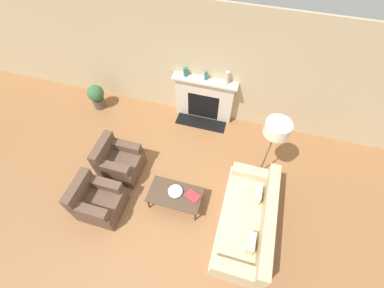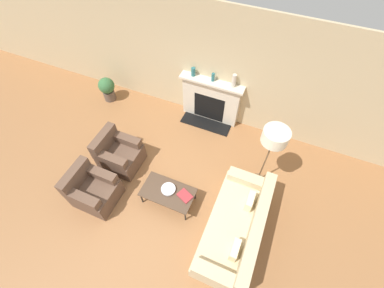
% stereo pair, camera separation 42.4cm
% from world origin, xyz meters
% --- Properties ---
extents(ground_plane, '(18.00, 18.00, 0.00)m').
position_xyz_m(ground_plane, '(0.00, 0.00, 0.00)').
color(ground_plane, '#99663D').
extents(wall_back, '(18.00, 0.06, 2.90)m').
position_xyz_m(wall_back, '(0.00, 2.90, 1.45)').
color(wall_back, '#C6B289').
rests_on(wall_back, ground_plane).
extents(fireplace, '(1.54, 0.59, 1.20)m').
position_xyz_m(fireplace, '(0.22, 2.76, 0.58)').
color(fireplace, beige).
rests_on(fireplace, ground_plane).
extents(couch, '(0.93, 2.08, 0.85)m').
position_xyz_m(couch, '(1.75, 0.09, 0.31)').
color(couch, '#CCB78E').
rests_on(couch, ground_plane).
extents(armchair_near, '(0.83, 0.76, 0.87)m').
position_xyz_m(armchair_near, '(-1.15, -0.32, 0.33)').
color(armchair_near, brown).
rests_on(armchair_near, ground_plane).
extents(armchair_far, '(0.83, 0.76, 0.87)m').
position_xyz_m(armchair_far, '(-1.15, 0.63, 0.33)').
color(armchair_far, brown).
rests_on(armchair_far, ground_plane).
extents(coffee_table, '(1.06, 0.58, 0.38)m').
position_xyz_m(coffee_table, '(0.28, 0.21, 0.35)').
color(coffee_table, '#4C3828').
rests_on(coffee_table, ground_plane).
extents(bowl, '(0.29, 0.29, 0.06)m').
position_xyz_m(bowl, '(0.27, 0.25, 0.42)').
color(bowl, silver).
rests_on(bowl, coffee_table).
extents(book, '(0.34, 0.30, 0.02)m').
position_xyz_m(book, '(0.63, 0.26, 0.39)').
color(book, '#9E2D33').
rests_on(book, coffee_table).
extents(floor_lamp, '(0.47, 0.47, 1.69)m').
position_xyz_m(floor_lamp, '(1.87, 1.40, 1.47)').
color(floor_lamp, brown).
rests_on(floor_lamp, ground_plane).
extents(mantel_vase_left, '(0.10, 0.10, 0.21)m').
position_xyz_m(mantel_vase_left, '(-0.26, 2.77, 1.30)').
color(mantel_vase_left, '#28666B').
rests_on(mantel_vase_left, fireplace).
extents(mantel_vase_center_left, '(0.07, 0.07, 0.20)m').
position_xyz_m(mantel_vase_center_left, '(0.23, 2.77, 1.30)').
color(mantel_vase_center_left, '#28666B').
rests_on(mantel_vase_center_left, fireplace).
extents(mantel_vase_center_right, '(0.10, 0.10, 0.32)m').
position_xyz_m(mantel_vase_center_right, '(0.71, 2.77, 1.36)').
color(mantel_vase_center_right, beige).
rests_on(mantel_vase_center_right, fireplace).
extents(potted_plant, '(0.42, 0.42, 0.69)m').
position_xyz_m(potted_plant, '(-2.58, 2.32, 0.39)').
color(potted_plant, brown).
rests_on(potted_plant, ground_plane).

